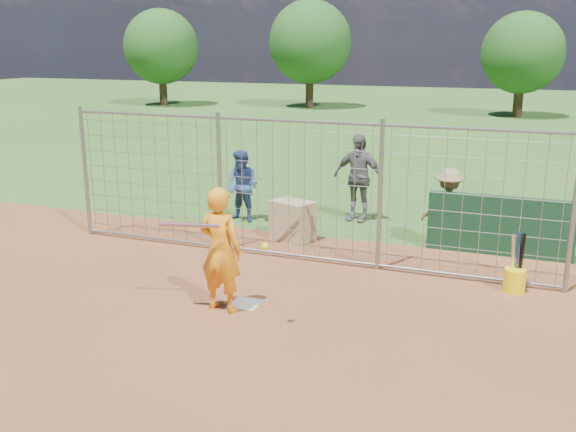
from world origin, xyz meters
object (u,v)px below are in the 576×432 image
at_px(bystander_a, 242,186).
at_px(bystander_c, 448,207).
at_px(bucket_with_bats, 515,277).
at_px(batter, 221,250).
at_px(bystander_b, 358,177).
at_px(equipment_bin, 293,221).

relative_size(bystander_a, bystander_c, 1.04).
xyz_separation_m(bystander_a, bystander_c, (4.40, -0.18, -0.03)).
bearing_deg(bystander_c, bucket_with_bats, 106.65).
xyz_separation_m(batter, bystander_a, (-1.74, 4.52, -0.14)).
relative_size(bystander_c, bucket_with_bats, 1.55).
relative_size(bystander_a, bystander_b, 0.82).
distance_m(bystander_a, bucket_with_bats, 6.18).
xyz_separation_m(bystander_a, bystander_b, (2.31, 0.99, 0.18)).
distance_m(bystander_c, equipment_bin, 3.01).
distance_m(bystander_c, bucket_with_bats, 2.51).
height_order(bystander_a, bystander_c, bystander_a).
xyz_separation_m(batter, bucket_with_bats, (3.99, 2.27, -0.68)).
height_order(bystander_a, bucket_with_bats, bystander_a).
bearing_deg(bystander_b, batter, -87.32).
bearing_deg(bystander_a, batter, -59.83).
relative_size(batter, bystander_a, 1.18).
bearing_deg(bystander_a, equipment_bin, -22.53).
bearing_deg(batter, equipment_bin, -79.49).
height_order(bystander_a, bystander_b, bystander_b).
bearing_deg(equipment_bin, bystander_a, 168.46).
relative_size(batter, bystander_c, 1.22).
relative_size(bystander_b, equipment_bin, 2.41).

